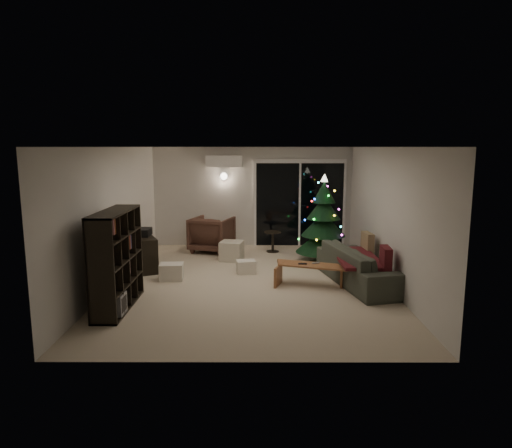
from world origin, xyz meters
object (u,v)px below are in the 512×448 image
at_px(coffee_table, 311,275).
at_px(armchair, 212,234).
at_px(bookshelf, 104,260).
at_px(media_cabinet, 142,252).
at_px(christmas_tree, 323,219).
at_px(sofa, 362,266).

bearing_deg(coffee_table, armchair, 145.71).
xyz_separation_m(bookshelf, media_cabinet, (0.00, 2.29, -0.42)).
bearing_deg(christmas_tree, coffee_table, -104.98).
distance_m(bookshelf, armchair, 4.13).
bearing_deg(bookshelf, media_cabinet, 101.56).
relative_size(armchair, coffee_table, 0.75).
relative_size(sofa, coffee_table, 1.86).
distance_m(media_cabinet, armchair, 2.06).
xyz_separation_m(media_cabinet, coffee_table, (3.35, -1.12, -0.15)).
xyz_separation_m(sofa, christmas_tree, (-0.48, 1.63, 0.63)).
xyz_separation_m(bookshelf, coffee_table, (3.35, 1.18, -0.57)).
bearing_deg(sofa, christmas_tree, 3.89).
distance_m(armchair, coffee_table, 3.44).
bearing_deg(christmas_tree, media_cabinet, -170.72).
bearing_deg(bookshelf, coffee_table, 30.91).
height_order(armchair, christmas_tree, christmas_tree).
bearing_deg(coffee_table, bookshelf, -142.04).
relative_size(bookshelf, sofa, 0.66).
distance_m(media_cabinet, coffee_table, 3.53).
xyz_separation_m(bookshelf, christmas_tree, (3.82, 2.92, 0.19)).
distance_m(armchair, christmas_tree, 2.78).
relative_size(bookshelf, christmas_tree, 0.80).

